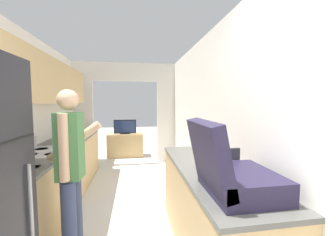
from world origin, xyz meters
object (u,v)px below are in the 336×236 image
Objects in this scene: range_oven at (48,185)px; suitcase at (230,172)px; person at (71,172)px; book_stack at (211,163)px; tv_cabinet at (125,145)px; television at (125,127)px.

range_oven is 1.88× the size of suitcase.
range_oven is 0.63× the size of person.
book_stack is at bearing -29.05° from range_oven.
tv_cabinet is (0.87, 3.01, -0.13)m from range_oven.
person is 5.39× the size of book_stack.
television is at bearing 103.63° from book_stack.
range_oven reaches higher than tv_cabinet.
television is (-0.97, 3.99, -0.12)m from book_stack.
person is at bearing 172.19° from book_stack.
suitcase is (1.77, -1.54, 0.59)m from range_oven.
suitcase is 0.56× the size of tv_cabinet.
range_oven is at bearing 150.95° from book_stack.
book_stack is 0.31× the size of tv_cabinet.
person is at bearing 150.52° from suitcase.
suitcase is at bearing -78.73° from television.
television is at bearing 73.63° from range_oven.
suitcase is (1.24, -0.70, 0.17)m from person.
book_stack is at bearing 82.43° from suitcase.
television is (-0.00, -0.04, 0.52)m from tv_cabinet.
book_stack is 0.50× the size of television.
television reaches higher than book_stack.
person reaches higher than range_oven.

